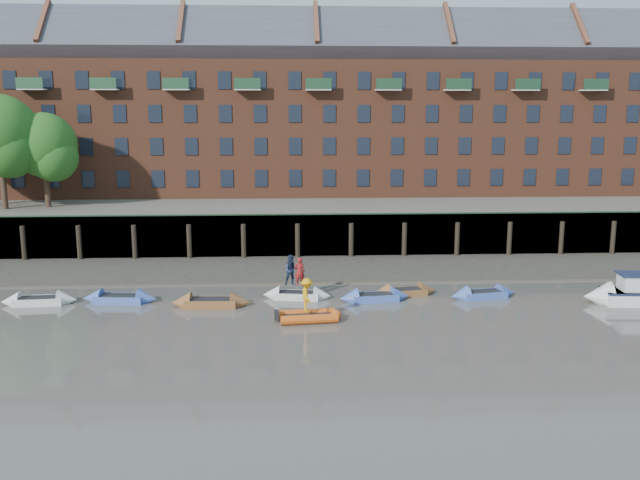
{
  "coord_description": "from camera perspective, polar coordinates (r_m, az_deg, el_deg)",
  "views": [
    {
      "loc": [
        -2.78,
        -27.65,
        10.69
      ],
      "look_at": [
        -0.81,
        12.0,
        3.2
      ],
      "focal_mm": 38.0,
      "sensor_mm": 36.0,
      "label": 1
    }
  ],
  "objects": [
    {
      "name": "ground",
      "position": [
        29.77,
        2.75,
        -10.37
      ],
      "size": [
        220.0,
        220.0,
        0.0
      ],
      "primitive_type": "plane",
      "color": "#5A554E",
      "rests_on": "ground"
    },
    {
      "name": "foreshore",
      "position": [
        46.97,
        0.63,
        -2.47
      ],
      "size": [
        110.0,
        8.0,
        0.5
      ],
      "primitive_type": "cube",
      "color": "#3D382F",
      "rests_on": "ground"
    },
    {
      "name": "mud_band",
      "position": [
        43.67,
        0.9,
        -3.49
      ],
      "size": [
        110.0,
        1.6,
        0.1
      ],
      "primitive_type": "cube",
      "color": "#4C4336",
      "rests_on": "ground"
    },
    {
      "name": "river_wall",
      "position": [
        50.93,
        0.34,
        0.4
      ],
      "size": [
        110.0,
        1.23,
        3.3
      ],
      "color": "#2D2A26",
      "rests_on": "ground"
    },
    {
      "name": "bank_terrace",
      "position": [
        64.36,
        -0.33,
        2.56
      ],
      "size": [
        110.0,
        28.0,
        3.2
      ],
      "primitive_type": "cube",
      "color": "#5E594D",
      "rests_on": "ground"
    },
    {
      "name": "apartment_terrace",
      "position": [
        64.74,
        -0.38,
        12.57
      ],
      "size": [
        80.6,
        15.56,
        20.98
      ],
      "color": "brown",
      "rests_on": "bank_terrace"
    },
    {
      "name": "rowboat_0",
      "position": [
        41.6,
        -22.58,
        -4.74
      ],
      "size": [
        4.21,
        1.54,
        1.2
      ],
      "rotation": [
        0.0,
        0.0,
        0.08
      ],
      "color": "silver",
      "rests_on": "ground"
    },
    {
      "name": "rowboat_1",
      "position": [
        40.5,
        -16.49,
        -4.75
      ],
      "size": [
        4.33,
        1.58,
        1.23
      ],
      "rotation": [
        0.0,
        0.0,
        -0.08
      ],
      "color": "#405EAF",
      "rests_on": "ground"
    },
    {
      "name": "rowboat_2",
      "position": [
        38.5,
        -9.17,
        -5.22
      ],
      "size": [
        4.46,
        1.4,
        1.28
      ],
      "rotation": [
        0.0,
        0.0,
        -0.03
      ],
      "color": "brown",
      "rests_on": "ground"
    },
    {
      "name": "rowboat_3",
      "position": [
        39.62,
        -1.96,
        -4.67
      ],
      "size": [
        4.11,
        1.66,
        1.16
      ],
      "rotation": [
        0.0,
        0.0,
        -0.13
      ],
      "color": "silver",
      "rests_on": "ground"
    },
    {
      "name": "rowboat_4",
      "position": [
        39.28,
        4.63,
        -4.82
      ],
      "size": [
        4.22,
        1.66,
        1.19
      ],
      "rotation": [
        0.0,
        0.0,
        0.12
      ],
      "color": "#405EAF",
      "rests_on": "ground"
    },
    {
      "name": "rowboat_5",
      "position": [
        40.6,
        7.12,
        -4.37
      ],
      "size": [
        4.1,
        1.85,
        1.15
      ],
      "rotation": [
        0.0,
        0.0,
        0.18
      ],
      "color": "brown",
      "rests_on": "ground"
    },
    {
      "name": "rowboat_6",
      "position": [
        40.93,
        13.58,
        -4.46
      ],
      "size": [
        4.18,
        1.92,
        1.17
      ],
      "rotation": [
        0.0,
        0.0,
        0.19
      ],
      "color": "#405EAF",
      "rests_on": "ground"
    },
    {
      "name": "rib_tender",
      "position": [
        35.48,
        -0.79,
        -6.44
      ],
      "size": [
        3.31,
        1.84,
        0.56
      ],
      "rotation": [
        0.0,
        0.0,
        0.11
      ],
      "color": "#CE5316",
      "rests_on": "ground"
    },
    {
      "name": "motor_launch",
      "position": [
        42.23,
        24.42,
        -4.15
      ],
      "size": [
        5.62,
        2.3,
        2.26
      ],
      "rotation": [
        0.0,
        0.0,
        3.05
      ],
      "color": "silver",
      "rests_on": "ground"
    },
    {
      "name": "person_rower_a",
      "position": [
        39.26,
        -1.73,
        -2.68
      ],
      "size": [
        0.65,
        0.46,
        1.67
      ],
      "primitive_type": "imported",
      "rotation": [
        0.0,
        0.0,
        3.25
      ],
      "color": "maroon",
      "rests_on": "rowboat_3"
    },
    {
      "name": "person_rower_b",
      "position": [
        39.37,
        -2.41,
        -2.55
      ],
      "size": [
        0.97,
        0.81,
        1.81
      ],
      "primitive_type": "imported",
      "rotation": [
        0.0,
        0.0,
        0.16
      ],
      "color": "#19233F",
      "rests_on": "rowboat_3"
    },
    {
      "name": "person_rib_crew",
      "position": [
        35.07,
        -1.11,
        -4.66
      ],
      "size": [
        0.79,
        1.22,
        1.78
      ],
      "primitive_type": "imported",
      "rotation": [
        0.0,
        0.0,
        1.69
      ],
      "color": "orange",
      "rests_on": "rib_tender"
    }
  ]
}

